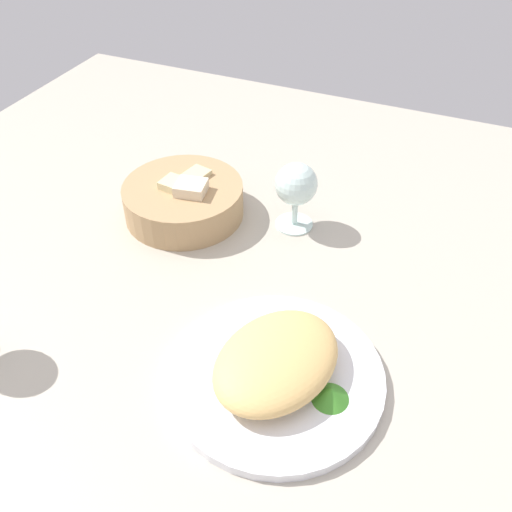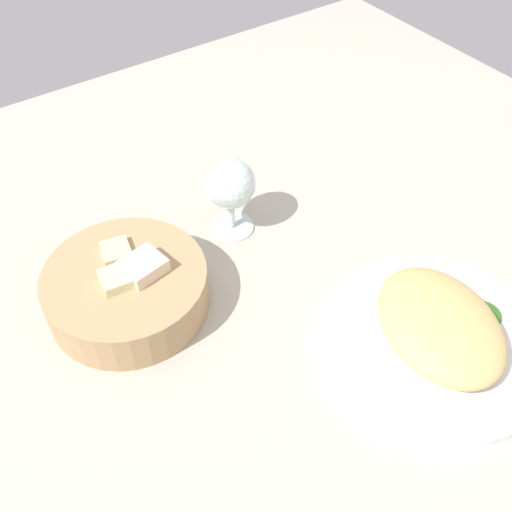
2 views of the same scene
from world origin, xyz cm
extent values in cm
cube|color=#B5AC9C|center=(0.00, 0.00, -1.00)|extent=(140.00, 140.00, 2.00)
cylinder|color=white|center=(-9.63, -12.43, 0.70)|extent=(26.65, 26.65, 1.40)
ellipsoid|color=#E3B56B|center=(-9.63, -12.43, 3.75)|extent=(20.59, 17.55, 4.70)
cone|color=#3D8929|center=(-10.60, -19.62, 2.28)|extent=(4.49, 4.49, 1.77)
cylinder|color=tan|center=(16.22, 14.40, 2.81)|extent=(19.88, 19.88, 5.63)
cube|color=beige|center=(19.91, 13.56, 4.50)|extent=(4.49, 4.19, 3.84)
cube|color=beige|center=(15.42, 15.69, 5.09)|extent=(4.11, 3.79, 3.73)
cube|color=beige|center=(15.21, 12.16, 5.05)|extent=(5.08, 5.47, 4.77)
cylinder|color=silver|center=(20.68, -3.67, 0.30)|extent=(6.21, 6.21, 0.60)
cylinder|color=silver|center=(20.68, -3.67, 2.61)|extent=(1.00, 1.00, 4.02)
sphere|color=silver|center=(20.68, -3.67, 8.03)|extent=(6.83, 6.83, 6.83)
camera|label=1|loc=(-49.53, -26.84, 57.07)|focal=39.39mm
camera|label=2|loc=(-31.14, 27.95, 57.75)|focal=41.34mm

